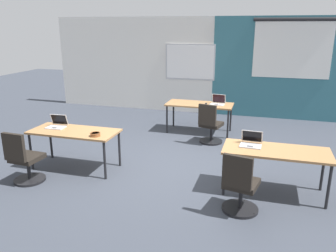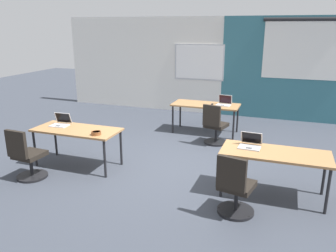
{
  "view_description": "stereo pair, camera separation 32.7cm",
  "coord_description": "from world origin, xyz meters",
  "px_view_note": "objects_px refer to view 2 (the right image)",
  "views": [
    {
      "loc": [
        1.52,
        -5.69,
        2.54
      ],
      "look_at": [
        -0.04,
        -0.39,
        0.89
      ],
      "focal_mm": 35.99,
      "sensor_mm": 36.0,
      "label": 1
    },
    {
      "loc": [
        1.83,
        -5.59,
        2.54
      ],
      "look_at": [
        -0.04,
        -0.39,
        0.89
      ],
      "focal_mm": 35.99,
      "sensor_mm": 36.0,
      "label": 2
    }
  ],
  "objects_px": {
    "snack_bowl": "(96,133)",
    "chair_far_right": "(215,128)",
    "laptop_far_right": "(224,103)",
    "desk_far_center": "(206,106)",
    "laptop_near_left_end": "(61,123)",
    "desk_near_left": "(77,132)",
    "mouse_far_right": "(212,104)",
    "chair_near_right_inner": "(235,190)",
    "laptop_near_right_inner": "(250,144)",
    "chair_near_left_end": "(27,158)",
    "desk_near_right": "(275,156)"
  },
  "relations": [
    {
      "from": "desk_far_center",
      "to": "laptop_near_right_inner",
      "type": "xyz_separation_m",
      "value": [
        1.36,
        -2.7,
        0.11
      ]
    },
    {
      "from": "chair_near_left_end",
      "to": "snack_bowl",
      "type": "xyz_separation_m",
      "value": [
        1.0,
        0.62,
        0.38
      ]
    },
    {
      "from": "desk_near_left",
      "to": "laptop_near_left_end",
      "type": "distance_m",
      "value": 0.44
    },
    {
      "from": "laptop_far_right",
      "to": "chair_near_right_inner",
      "type": "height_order",
      "value": "laptop_far_right"
    },
    {
      "from": "desk_near_left",
      "to": "laptop_near_left_end",
      "type": "xyz_separation_m",
      "value": [
        -0.42,
        0.1,
        0.11
      ]
    },
    {
      "from": "desk_near_right",
      "to": "laptop_near_right_inner",
      "type": "bearing_deg",
      "value": 165.33
    },
    {
      "from": "desk_near_left",
      "to": "mouse_far_right",
      "type": "bearing_deg",
      "value": 55.51
    },
    {
      "from": "desk_near_left",
      "to": "chair_near_left_end",
      "type": "height_order",
      "value": "chair_near_left_end"
    },
    {
      "from": "chair_near_left_end",
      "to": "chair_near_right_inner",
      "type": "bearing_deg",
      "value": -176.21
    },
    {
      "from": "desk_near_left",
      "to": "chair_near_left_end",
      "type": "relative_size",
      "value": 1.74
    },
    {
      "from": "desk_near_right",
      "to": "desk_far_center",
      "type": "height_order",
      "value": "same"
    },
    {
      "from": "laptop_near_left_end",
      "to": "snack_bowl",
      "type": "xyz_separation_m",
      "value": [
        0.94,
        -0.28,
        -0.01
      ]
    },
    {
      "from": "laptop_far_right",
      "to": "laptop_near_right_inner",
      "type": "height_order",
      "value": "laptop_far_right"
    },
    {
      "from": "chair_near_left_end",
      "to": "laptop_near_right_inner",
      "type": "height_order",
      "value": "laptop_near_right_inner"
    },
    {
      "from": "desk_far_center",
      "to": "laptop_near_left_end",
      "type": "height_order",
      "value": "laptop_near_left_end"
    },
    {
      "from": "chair_near_left_end",
      "to": "laptop_near_right_inner",
      "type": "relative_size",
      "value": 2.65
    },
    {
      "from": "chair_far_right",
      "to": "chair_near_left_end",
      "type": "distance_m",
      "value": 3.87
    },
    {
      "from": "laptop_near_left_end",
      "to": "laptop_near_right_inner",
      "type": "distance_m",
      "value": 3.53
    },
    {
      "from": "laptop_near_right_inner",
      "to": "desk_near_left",
      "type": "bearing_deg",
      "value": -174.93
    },
    {
      "from": "desk_far_center",
      "to": "mouse_far_right",
      "type": "bearing_deg",
      "value": -5.28
    },
    {
      "from": "laptop_far_right",
      "to": "desk_far_center",
      "type": "bearing_deg",
      "value": -166.86
    },
    {
      "from": "laptop_far_right",
      "to": "snack_bowl",
      "type": "distance_m",
      "value": 3.45
    },
    {
      "from": "mouse_far_right",
      "to": "chair_far_right",
      "type": "distance_m",
      "value": 0.85
    },
    {
      "from": "mouse_far_right",
      "to": "chair_near_left_end",
      "type": "height_order",
      "value": "chair_near_left_end"
    },
    {
      "from": "laptop_far_right",
      "to": "desk_near_left",
      "type": "bearing_deg",
      "value": -120.1
    },
    {
      "from": "desk_near_left",
      "to": "mouse_far_right",
      "type": "xyz_separation_m",
      "value": [
        1.91,
        2.78,
        0.08
      ]
    },
    {
      "from": "desk_near_left",
      "to": "laptop_near_right_inner",
      "type": "relative_size",
      "value": 4.61
    },
    {
      "from": "desk_far_center",
      "to": "laptop_near_right_inner",
      "type": "bearing_deg",
      "value": -63.19
    },
    {
      "from": "mouse_far_right",
      "to": "laptop_near_left_end",
      "type": "xyz_separation_m",
      "value": [
        -2.33,
        -2.68,
        0.03
      ]
    },
    {
      "from": "laptop_near_right_inner",
      "to": "mouse_far_right",
      "type": "bearing_deg",
      "value": 117.32
    },
    {
      "from": "laptop_far_right",
      "to": "laptop_near_left_end",
      "type": "distance_m",
      "value": 3.78
    },
    {
      "from": "laptop_far_right",
      "to": "chair_far_right",
      "type": "bearing_deg",
      "value": -85.22
    },
    {
      "from": "laptop_near_left_end",
      "to": "laptop_near_right_inner",
      "type": "bearing_deg",
      "value": -3.99
    },
    {
      "from": "chair_near_right_inner",
      "to": "laptop_far_right",
      "type": "bearing_deg",
      "value": -64.64
    },
    {
      "from": "mouse_far_right",
      "to": "laptop_near_left_end",
      "type": "height_order",
      "value": "laptop_near_left_end"
    },
    {
      "from": "chair_near_left_end",
      "to": "mouse_far_right",
      "type": "bearing_deg",
      "value": -120.62
    },
    {
      "from": "laptop_near_left_end",
      "to": "chair_near_right_inner",
      "type": "relative_size",
      "value": 0.38
    },
    {
      "from": "laptop_far_right",
      "to": "laptop_near_right_inner",
      "type": "distance_m",
      "value": 2.9
    },
    {
      "from": "desk_near_left",
      "to": "desk_near_right",
      "type": "xyz_separation_m",
      "value": [
        3.5,
        0.0,
        0.0
      ]
    },
    {
      "from": "snack_bowl",
      "to": "chair_far_right",
      "type": "bearing_deg",
      "value": 53.94
    },
    {
      "from": "desk_far_center",
      "to": "desk_near_right",
      "type": "bearing_deg",
      "value": -57.99
    },
    {
      "from": "mouse_far_right",
      "to": "laptop_far_right",
      "type": "bearing_deg",
      "value": 12.19
    },
    {
      "from": "laptop_near_left_end",
      "to": "snack_bowl",
      "type": "relative_size",
      "value": 1.97
    },
    {
      "from": "desk_near_right",
      "to": "mouse_far_right",
      "type": "height_order",
      "value": "mouse_far_right"
    },
    {
      "from": "desk_near_right",
      "to": "desk_far_center",
      "type": "distance_m",
      "value": 3.3
    },
    {
      "from": "desk_near_left",
      "to": "desk_near_right",
      "type": "relative_size",
      "value": 1.0
    },
    {
      "from": "mouse_far_right",
      "to": "laptop_near_left_end",
      "type": "relative_size",
      "value": 0.31
    },
    {
      "from": "laptop_near_left_end",
      "to": "chair_near_right_inner",
      "type": "height_order",
      "value": "laptop_near_left_end"
    },
    {
      "from": "chair_near_right_inner",
      "to": "desk_near_right",
      "type": "bearing_deg",
      "value": -109.62
    },
    {
      "from": "desk_far_center",
      "to": "laptop_near_right_inner",
      "type": "height_order",
      "value": "laptop_near_right_inner"
    }
  ]
}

